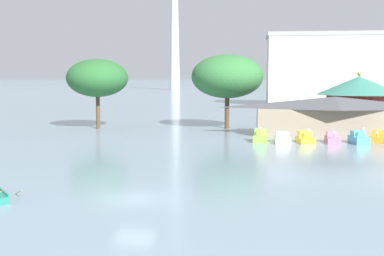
{
  "coord_description": "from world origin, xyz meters",
  "views": [
    {
      "loc": [
        6.83,
        -28.88,
        7.4
      ],
      "look_at": [
        1.55,
        17.08,
        2.55
      ],
      "focal_mm": 46.55,
      "sensor_mm": 36.0,
      "label": 1
    }
  ],
  "objects_px": {
    "pedal_boat_white": "(282,139)",
    "background_building_block": "(329,69)",
    "green_roof_pavilion": "(359,97)",
    "pedal_boat_pink": "(332,138)",
    "pedal_boat_lime": "(261,137)",
    "pedal_boat_orange": "(378,138)",
    "boathouse": "(334,115)",
    "shoreline_tree_mid": "(227,76)",
    "pedal_boat_yellow": "(305,138)",
    "shoreline_tree_tall_left": "(97,78)",
    "pedal_boat_cyan": "(359,138)"
  },
  "relations": [
    {
      "from": "pedal_boat_yellow",
      "to": "pedal_boat_orange",
      "type": "relative_size",
      "value": 0.97
    },
    {
      "from": "shoreline_tree_tall_left",
      "to": "background_building_block",
      "type": "relative_size",
      "value": 0.31
    },
    {
      "from": "pedal_boat_yellow",
      "to": "boathouse",
      "type": "bearing_deg",
      "value": 139.58
    },
    {
      "from": "pedal_boat_lime",
      "to": "pedal_boat_white",
      "type": "relative_size",
      "value": 0.91
    },
    {
      "from": "green_roof_pavilion",
      "to": "pedal_boat_white",
      "type": "bearing_deg",
      "value": -120.67
    },
    {
      "from": "pedal_boat_pink",
      "to": "boathouse",
      "type": "xyz_separation_m",
      "value": [
        1.34,
        7.06,
        2.05
      ]
    },
    {
      "from": "pedal_boat_lime",
      "to": "pedal_boat_orange",
      "type": "bearing_deg",
      "value": 98.44
    },
    {
      "from": "boathouse",
      "to": "background_building_block",
      "type": "height_order",
      "value": "background_building_block"
    },
    {
      "from": "boathouse",
      "to": "pedal_boat_lime",
      "type": "bearing_deg",
      "value": -141.99
    },
    {
      "from": "pedal_boat_orange",
      "to": "shoreline_tree_mid",
      "type": "height_order",
      "value": "shoreline_tree_mid"
    },
    {
      "from": "pedal_boat_white",
      "to": "green_roof_pavilion",
      "type": "xyz_separation_m",
      "value": [
        12.63,
        21.3,
        3.74
      ]
    },
    {
      "from": "pedal_boat_yellow",
      "to": "boathouse",
      "type": "distance_m",
      "value": 8.78
    },
    {
      "from": "pedal_boat_yellow",
      "to": "pedal_boat_cyan",
      "type": "xyz_separation_m",
      "value": [
        5.77,
        -0.11,
        0.04
      ]
    },
    {
      "from": "green_roof_pavilion",
      "to": "background_building_block",
      "type": "distance_m",
      "value": 51.66
    },
    {
      "from": "pedal_boat_yellow",
      "to": "pedal_boat_cyan",
      "type": "distance_m",
      "value": 5.77
    },
    {
      "from": "pedal_boat_orange",
      "to": "boathouse",
      "type": "height_order",
      "value": "boathouse"
    },
    {
      "from": "pedal_boat_white",
      "to": "background_building_block",
      "type": "xyz_separation_m",
      "value": [
        16.17,
        72.61,
        8.55
      ]
    },
    {
      "from": "pedal_boat_orange",
      "to": "shoreline_tree_tall_left",
      "type": "xyz_separation_m",
      "value": [
        -35.52,
        10.68,
        6.58
      ]
    },
    {
      "from": "background_building_block",
      "to": "pedal_boat_pink",
      "type": "bearing_deg",
      "value": -98.41
    },
    {
      "from": "pedal_boat_pink",
      "to": "shoreline_tree_tall_left",
      "type": "bearing_deg",
      "value": -109.9
    },
    {
      "from": "pedal_boat_lime",
      "to": "background_building_block",
      "type": "distance_m",
      "value": 74.89
    },
    {
      "from": "pedal_boat_orange",
      "to": "green_roof_pavilion",
      "type": "height_order",
      "value": "green_roof_pavilion"
    },
    {
      "from": "pedal_boat_lime",
      "to": "shoreline_tree_mid",
      "type": "xyz_separation_m",
      "value": [
        -4.42,
        14.11,
        6.74
      ]
    },
    {
      "from": "pedal_boat_yellow",
      "to": "pedal_boat_orange",
      "type": "distance_m",
      "value": 8.18
    },
    {
      "from": "pedal_boat_white",
      "to": "green_roof_pavilion",
      "type": "distance_m",
      "value": 25.04
    },
    {
      "from": "pedal_boat_pink",
      "to": "shoreline_tree_mid",
      "type": "relative_size",
      "value": 0.29
    },
    {
      "from": "pedal_boat_pink",
      "to": "pedal_boat_cyan",
      "type": "xyz_separation_m",
      "value": [
        2.77,
        -0.42,
        0.08
      ]
    },
    {
      "from": "pedal_boat_cyan",
      "to": "pedal_boat_lime",
      "type": "bearing_deg",
      "value": -101.95
    },
    {
      "from": "pedal_boat_yellow",
      "to": "pedal_boat_pink",
      "type": "distance_m",
      "value": 3.01
    },
    {
      "from": "pedal_boat_lime",
      "to": "shoreline_tree_tall_left",
      "type": "distance_m",
      "value": 26.19
    },
    {
      "from": "pedal_boat_lime",
      "to": "shoreline_tree_tall_left",
      "type": "height_order",
      "value": "shoreline_tree_tall_left"
    },
    {
      "from": "pedal_boat_pink",
      "to": "shoreline_tree_mid",
      "type": "distance_m",
      "value": 19.83
    },
    {
      "from": "boathouse",
      "to": "shoreline_tree_mid",
      "type": "relative_size",
      "value": 1.98
    },
    {
      "from": "pedal_boat_orange",
      "to": "shoreline_tree_tall_left",
      "type": "relative_size",
      "value": 0.29
    },
    {
      "from": "green_roof_pavilion",
      "to": "background_building_block",
      "type": "relative_size",
      "value": 0.4
    },
    {
      "from": "pedal_boat_pink",
      "to": "shoreline_tree_tall_left",
      "type": "relative_size",
      "value": 0.31
    },
    {
      "from": "pedal_boat_yellow",
      "to": "pedal_boat_pink",
      "type": "xyz_separation_m",
      "value": [
        3.0,
        0.31,
        -0.03
      ]
    },
    {
      "from": "pedal_boat_white",
      "to": "background_building_block",
      "type": "distance_m",
      "value": 74.87
    },
    {
      "from": "pedal_boat_cyan",
      "to": "pedal_boat_orange",
      "type": "distance_m",
      "value": 2.66
    },
    {
      "from": "pedal_boat_orange",
      "to": "shoreline_tree_tall_left",
      "type": "distance_m",
      "value": 37.67
    },
    {
      "from": "pedal_boat_cyan",
      "to": "pedal_boat_orange",
      "type": "xyz_separation_m",
      "value": [
        2.33,
        1.29,
        -0.05
      ]
    },
    {
      "from": "pedal_boat_pink",
      "to": "background_building_block",
      "type": "relative_size",
      "value": 0.1
    },
    {
      "from": "pedal_boat_yellow",
      "to": "shoreline_tree_tall_left",
      "type": "distance_m",
      "value": 30.6
    },
    {
      "from": "shoreline_tree_mid",
      "to": "background_building_block",
      "type": "distance_m",
      "value": 62.37
    },
    {
      "from": "pedal_boat_white",
      "to": "pedal_boat_pink",
      "type": "bearing_deg",
      "value": 96.78
    },
    {
      "from": "pedal_boat_white",
      "to": "shoreline_tree_tall_left",
      "type": "distance_m",
      "value": 28.53
    },
    {
      "from": "pedal_boat_orange",
      "to": "shoreline_tree_mid",
      "type": "distance_m",
      "value": 22.83
    },
    {
      "from": "pedal_boat_pink",
      "to": "shoreline_tree_tall_left",
      "type": "height_order",
      "value": "shoreline_tree_tall_left"
    },
    {
      "from": "pedal_boat_pink",
      "to": "pedal_boat_cyan",
      "type": "height_order",
      "value": "pedal_boat_cyan"
    },
    {
      "from": "pedal_boat_yellow",
      "to": "pedal_boat_orange",
      "type": "bearing_deg",
      "value": 88.38
    }
  ]
}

